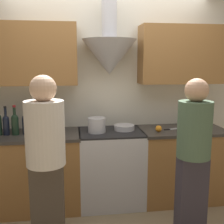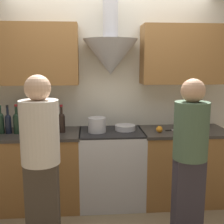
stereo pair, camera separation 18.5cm
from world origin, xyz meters
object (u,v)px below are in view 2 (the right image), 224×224
Objects in this scene: saucepan at (201,124)px; wine_bottle_4 at (17,122)px; wine_bottle_5 at (27,122)px; mixing_bowl at (125,128)px; wine_bottle_2 at (1,122)px; wine_bottle_8 at (54,122)px; stock_pot at (97,125)px; person_foreground_left at (41,159)px; wine_bottle_6 at (36,122)px; wine_bottle_7 at (45,122)px; wine_bottle_3 at (8,123)px; orange_fruit at (159,129)px; wine_bottle_9 at (62,121)px; person_foreground_right at (190,157)px; stove_range at (111,167)px.

wine_bottle_4 is at bearing -176.63° from saucepan.
wine_bottle_4 is at bearing -170.70° from wine_bottle_5.
wine_bottle_2 is at bearing -178.37° from mixing_bowl.
wine_bottle_8 is 1.52× the size of stock_pot.
person_foreground_left is (-0.50, -0.89, -0.09)m from stock_pot.
wine_bottle_4 is 0.22m from wine_bottle_6.
wine_bottle_7 reaches higher than saucepan.
mixing_bowl is 1.66× the size of saucepan.
wine_bottle_3 is at bearing 175.42° from wine_bottle_4.
wine_bottle_7 is at bearing -176.65° from saucepan.
wine_bottle_8 is at bearing -177.33° from mixing_bowl.
wine_bottle_5 reaches higher than mixing_bowl.
wine_bottle_4 reaches higher than orange_fruit.
wine_bottle_3 is 0.61m from wine_bottle_9.
wine_bottle_5 is 4.06× the size of orange_fruit.
saucepan is at bearing 3.06° from wine_bottle_5.
wine_bottle_2 is at bearing 154.56° from person_foreground_right.
wine_bottle_2 is (-1.27, -0.00, 0.58)m from stove_range.
wine_bottle_5 is at bearing 0.80° from wine_bottle_2.
wine_bottle_8 is (0.51, 0.01, -0.00)m from wine_bottle_3.
wine_bottle_2 is at bearing 176.67° from orange_fruit.
person_foreground_right is at bearing -32.88° from wine_bottle_7.
wine_bottle_5 is 0.11m from wine_bottle_6.
orange_fruit is 0.05× the size of person_foreground_right.
wine_bottle_4 is at bearing 176.79° from orange_fruit.
wine_bottle_3 is (0.08, -0.01, -0.01)m from wine_bottle_2.
wine_bottle_2 is 0.96× the size of wine_bottle_4.
mixing_bowl is 0.97m from saucepan.
orange_fruit is 0.80m from person_foreground_right.
wine_bottle_2 is at bearing -179.20° from wine_bottle_5.
wine_bottle_9 is at bearing -2.76° from wine_bottle_7.
wine_bottle_2 is 1.10m from stock_pot.
stock_pot is (0.61, -0.03, -0.04)m from wine_bottle_7.
person_foreground_right is (1.82, -0.90, -0.15)m from wine_bottle_3.
wine_bottle_6 is at bearing -179.14° from wine_bottle_9.
saucepan is (2.12, 0.11, -0.08)m from wine_bottle_5.
wine_bottle_4 is at bearing -176.50° from wine_bottle_7.
wine_bottle_4 is 1.62× the size of stock_pot.
wine_bottle_8 reaches higher than orange_fruit.
wine_bottle_6 is 0.21× the size of person_foreground_left.
wine_bottle_3 is at bearing 176.71° from orange_fruit.
stock_pot is 1.03m from person_foreground_left.
orange_fruit is at bearing -5.13° from wine_bottle_9.
stock_pot is at bearing -0.60° from wine_bottle_4.
wine_bottle_2 is 1.00× the size of wine_bottle_9.
wine_bottle_6 is 1.43m from orange_fruit.
wine_bottle_2 is 1.33× the size of mixing_bowl.
wine_bottle_8 is (0.30, -0.00, -0.00)m from wine_bottle_5.
wine_bottle_7 is 0.10m from wine_bottle_8.
saucepan is at bearing 3.04° from wine_bottle_3.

